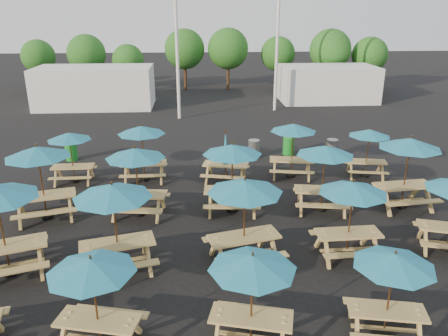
{
  "coord_description": "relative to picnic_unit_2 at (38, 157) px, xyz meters",
  "views": [
    {
      "loc": [
        -1.02,
        -13.45,
        6.55
      ],
      "look_at": [
        0.0,
        1.5,
        1.1
      ],
      "focal_mm": 35.0,
      "sensor_mm": 36.0,
      "label": 1
    }
  ],
  "objects": [
    {
      "name": "waste_bin_2",
      "position": [
        9.44,
        6.21,
        -1.73
      ],
      "size": [
        0.53,
        0.53,
        0.85
      ],
      "primitive_type": "cylinder",
      "color": "#188424",
      "rests_on": "ground"
    },
    {
      "name": "event_tent_0",
      "position": [
        -1.98,
        17.95,
        -0.75
      ],
      "size": [
        8.0,
        4.0,
        2.8
      ],
      "primitive_type": "cube",
      "color": "silver",
      "rests_on": "ground"
    },
    {
      "name": "picnic_unit_14",
      "position": [
        9.28,
        -0.03,
        -0.14
      ],
      "size": [
        2.22,
        2.22,
        2.36
      ],
      "rotation": [
        0.0,
        0.0,
        -0.16
      ],
      "color": "#A6844A",
      "rests_on": "ground"
    },
    {
      "name": "picnic_unit_13",
      "position": [
        9.17,
        -3.03,
        -0.21
      ],
      "size": [
        1.92,
        1.92,
        2.27
      ],
      "rotation": [
        0.0,
        0.0,
        0.04
      ],
      "color": "#A6844A",
      "rests_on": "ground"
    },
    {
      "name": "picnic_unit_10",
      "position": [
        6.21,
        0.12,
        -0.08
      ],
      "size": [
        2.15,
        2.15,
        2.42
      ],
      "rotation": [
        0.0,
        0.0,
        -0.09
      ],
      "color": "#A6844A",
      "rests_on": "ground"
    },
    {
      "name": "waste_bin_0",
      "position": [
        -0.71,
        6.04,
        -1.73
      ],
      "size": [
        0.53,
        0.53,
        0.85
      ],
      "primitive_type": "cylinder",
      "color": "#188424",
      "rests_on": "ground"
    },
    {
      "name": "picnic_unit_4",
      "position": [
        2.96,
        -6.16,
        -0.33
      ],
      "size": [
        2.09,
        2.09,
        2.13
      ],
      "rotation": [
        0.0,
        0.0,
        -0.23
      ],
      "color": "#A6844A",
      "rests_on": "ground"
    },
    {
      "name": "picnic_unit_8",
      "position": [
        6.05,
        -6.28,
        -0.32
      ],
      "size": [
        2.13,
        2.13,
        2.14
      ],
      "rotation": [
        0.0,
        0.0,
        -0.25
      ],
      "color": "#A6844A",
      "rests_on": "ground"
    },
    {
      "name": "tree_6",
      "position": [
        16.26,
        22.85,
        1.27
      ],
      "size": [
        3.38,
        3.38,
        5.13
      ],
      "color": "#382314",
      "rests_on": "ground"
    },
    {
      "name": "tree_4",
      "position": [
        7.92,
        24.21,
        1.31
      ],
      "size": [
        3.41,
        3.41,
        5.17
      ],
      "color": "#382314",
      "rests_on": "ground"
    },
    {
      "name": "tree_3",
      "position": [
        4.27,
        24.67,
        1.25
      ],
      "size": [
        3.36,
        3.36,
        5.09
      ],
      "color": "#382314",
      "rests_on": "ground"
    },
    {
      "name": "picnic_unit_3",
      "position": [
        0.1,
        3.22,
        -0.37
      ],
      "size": [
        1.74,
        1.74,
        2.08
      ],
      "rotation": [
        0.0,
        0.0,
        0.02
      ],
      "color": "#A6844A",
      "rests_on": "ground"
    },
    {
      "name": "waste_bin_1",
      "position": [
        7.72,
        5.81,
        -1.73
      ],
      "size": [
        0.53,
        0.53,
        0.85
      ],
      "primitive_type": "cylinder",
      "color": "gray",
      "rests_on": "ground"
    },
    {
      "name": "picnic_unit_5",
      "position": [
        2.89,
        -3.27,
        -0.05
      ],
      "size": [
        2.44,
        2.44,
        2.47
      ],
      "rotation": [
        0.0,
        0.0,
        0.24
      ],
      "color": "#A6844A",
      "rests_on": "ground"
    },
    {
      "name": "picnic_unit_11",
      "position": [
        6.18,
        2.89,
        -1.22
      ],
      "size": [
        2.09,
        1.92,
        2.27
      ],
      "rotation": [
        0.0,
        0.0,
        -0.24
      ],
      "color": "#A6844A",
      "rests_on": "ground"
    },
    {
      "name": "picnic_unit_12",
      "position": [
        8.9,
        -6.23,
        -0.42
      ],
      "size": [
        1.95,
        1.95,
        2.03
      ],
      "rotation": [
        0.0,
        0.0,
        -0.2
      ],
      "color": "#A6844A",
      "rests_on": "ground"
    },
    {
      "name": "picnic_unit_2",
      "position": [
        0.0,
        0.0,
        0.0
      ],
      "size": [
        2.53,
        2.53,
        2.52
      ],
      "rotation": [
        0.0,
        0.0,
        0.27
      ],
      "color": "#A6844A",
      "rests_on": "ground"
    },
    {
      "name": "event_tent_1",
      "position": [
        15.02,
        18.95,
        -0.85
      ],
      "size": [
        7.0,
        4.0,
        2.6
      ],
      "primitive_type": "cube",
      "color": "silver",
      "rests_on": "ground"
    },
    {
      "name": "picnic_unit_7",
      "position": [
        2.9,
        3.22,
        -0.18
      ],
      "size": [
        1.91,
        1.91,
        2.3
      ],
      "rotation": [
        0.0,
        0.0,
        0.01
      ],
      "color": "#A6844A",
      "rests_on": "ground"
    },
    {
      "name": "ground",
      "position": [
        6.02,
        -0.05,
        -2.15
      ],
      "size": [
        120.0,
        120.0,
        0.0
      ],
      "primitive_type": "plane",
      "color": "black",
      "rests_on": "ground"
    },
    {
      "name": "picnic_unit_19",
      "position": [
        12.01,
        3.04,
        -0.4
      ],
      "size": [
        1.95,
        1.95,
        2.05
      ],
      "rotation": [
        0.0,
        0.0,
        -0.19
      ],
      "color": "#A6844A",
      "rests_on": "ground"
    },
    {
      "name": "picnic_unit_15",
      "position": [
        8.94,
        3.25,
        -0.2
      ],
      "size": [
        2.17,
        2.17,
        2.28
      ],
      "rotation": [
        0.0,
        0.0,
        -0.18
      ],
      "color": "#A6844A",
      "rests_on": "ground"
    },
    {
      "name": "picnic_unit_18",
      "position": [
        12.18,
        0.04,
        0.02
      ],
      "size": [
        2.28,
        2.28,
        2.55
      ],
      "rotation": [
        0.0,
        0.0,
        0.1
      ],
      "color": "#A6844A",
      "rests_on": "ground"
    },
    {
      "name": "tree_2",
      "position": [
        -0.36,
        23.61,
        0.47
      ],
      "size": [
        2.59,
        2.59,
        3.93
      ],
      "color": "#382314",
      "rests_on": "ground"
    },
    {
      "name": "picnic_unit_6",
      "position": [
        3.06,
        0.02,
        -0.11
      ],
      "size": [
        2.19,
        2.19,
        2.39
      ],
      "rotation": [
        0.0,
        0.0,
        -0.13
      ],
      "color": "#A6844A",
      "rests_on": "ground"
    },
    {
      "name": "mast_0",
      "position": [
        4.02,
        13.95,
        3.85
      ],
      "size": [
        0.2,
        0.2,
        12.0
      ],
      "primitive_type": "cylinder",
      "color": "silver",
      "rests_on": "ground"
    },
    {
      "name": "tree_0",
      "position": [
        -8.05,
        25.2,
        0.68
      ],
      "size": [
        2.8,
        2.8,
        4.24
      ],
      "color": "#382314",
      "rests_on": "ground"
    },
    {
      "name": "picnic_unit_9",
      "position": [
        6.25,
        -3.13,
        -0.06
      ],
      "size": [
        2.44,
        2.44,
        2.45
      ],
      "rotation": [
        0.0,
        0.0,
        0.26
      ],
      "color": "#A6844A",
      "rests_on": "ground"
    },
    {
      "name": "tree_7",
      "position": [
        19.65,
        22.87,
        0.84
      ],
      "size": [
        2.95,
        2.95,
        4.48
      ],
      "color": "#382314",
      "rests_on": "ground"
    },
    {
      "name": "tree_5",
      "position": [
        12.25,
        24.63,
        0.82
      ],
      "size": [
        2.94,
        2.94,
        4.45
      ],
      "color": "#382314",
      "rests_on": "ground"
    },
    {
      "name": "waste_bin_3",
      "position": [
        11.4,
        5.67,
        -1.73
      ],
      "size": [
        0.53,
        0.53,
        0.85
      ],
      "primitive_type": "cylinder",
      "color": "gray",
      "rests_on": "ground"
    },
    {
      "name": "tree_1",
      "position": [
        -3.72,
        23.85,
        1.0
      ],
      "size": [
        3.11,
        3.11,
        4.72
      ],
      "color": "#382314",
      "rests_on": "ground"
    },
    {
      "name": "mast_1",
      "position": [
        10.52,
        15.95,
        3.85
      ],
      "size": [
        0.2,
        0.2,
        12.0
      ],
      "primitive_type": "cylinder",
      "color": "silver",
      "rests_on": "ground"
    }
  ]
}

